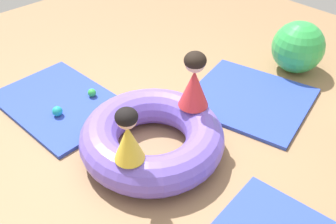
{
  "coord_description": "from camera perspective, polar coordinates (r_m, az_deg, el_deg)",
  "views": [
    {
      "loc": [
        1.96,
        -1.82,
        2.52
      ],
      "look_at": [
        -0.04,
        0.11,
        0.36
      ],
      "focal_mm": 41.76,
      "sensor_mm": 36.0,
      "label": 1
    }
  ],
  "objects": [
    {
      "name": "ground_plane",
      "position": [
        3.67,
        -0.86,
        -5.44
      ],
      "size": [
        8.0,
        8.0,
        0.0
      ],
      "primitive_type": "plane",
      "color": "#93704C"
    },
    {
      "name": "gym_mat_far_left",
      "position": [
        4.35,
        -15.41,
        1.27
      ],
      "size": [
        1.44,
        1.05,
        0.04
      ],
      "primitive_type": "cube",
      "rotation": [
        0.0,
        0.0,
        0.04
      ],
      "color": "#2D47B7",
      "rests_on": "ground"
    },
    {
      "name": "gym_mat_near_right",
      "position": [
        4.36,
        11.79,
        1.93
      ],
      "size": [
        1.45,
        1.39,
        0.04
      ],
      "primitive_type": "cube",
      "rotation": [
        0.0,
        0.0,
        0.23
      ],
      "color": "#2D47B7",
      "rests_on": "ground"
    },
    {
      "name": "inflatable_cushion",
      "position": [
        3.53,
        -2.34,
        -3.75
      ],
      "size": [
        1.31,
        1.31,
        0.35
      ],
      "primitive_type": "torus",
      "color": "#7056D1",
      "rests_on": "ground"
    },
    {
      "name": "child_in_yellow",
      "position": [
        2.95,
        -5.87,
        -3.42
      ],
      "size": [
        0.34,
        0.34,
        0.48
      ],
      "rotation": [
        0.0,
        0.0,
        0.57
      ],
      "color": "yellow",
      "rests_on": "inflatable_cushion"
    },
    {
      "name": "child_in_red",
      "position": [
        3.48,
        3.85,
        4.63
      ],
      "size": [
        0.28,
        0.28,
        0.55
      ],
      "rotation": [
        0.0,
        0.0,
        3.15
      ],
      "color": "red",
      "rests_on": "inflatable_cushion"
    },
    {
      "name": "play_ball_teal",
      "position": [
        4.12,
        -15.85,
        0.11
      ],
      "size": [
        0.1,
        0.1,
        0.1
      ],
      "primitive_type": "sphere",
      "color": "teal",
      "rests_on": "gym_mat_far_left"
    },
    {
      "name": "play_ball_green",
      "position": [
        4.32,
        -11.04,
        2.79
      ],
      "size": [
        0.09,
        0.09,
        0.09
      ],
      "primitive_type": "sphere",
      "color": "green",
      "rests_on": "gym_mat_far_left"
    },
    {
      "name": "exercise_ball_large",
      "position": [
        4.9,
        18.45,
        8.97
      ],
      "size": [
        0.61,
        0.61,
        0.61
      ],
      "primitive_type": "sphere",
      "color": "green",
      "rests_on": "ground"
    }
  ]
}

